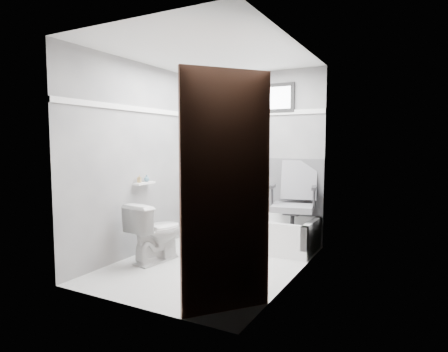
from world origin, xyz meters
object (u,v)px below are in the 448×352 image
Objects in this scene: door at (238,200)px; office_chair at (293,201)px; bathtub at (259,231)px; soap_bottle_a at (139,179)px; soap_bottle_b at (147,178)px; toilet at (156,232)px.

office_chair is at bearing 97.69° from door.
bathtub is 1.42× the size of office_chair.
door reaches higher than office_chair.
soap_bottle_a reaches higher than bathtub.
door is at bearing -31.30° from soap_bottle_a.
soap_bottle_b is at bearing 90.00° from soap_bottle_a.
office_chair is (0.45, 0.05, 0.44)m from bathtub.
bathtub is 0.63m from office_chair.
soap_bottle_b is (-0.32, 0.23, 0.61)m from toilet.
office_chair is 1.97m from soap_bottle_a.
office_chair is 1.48× the size of toilet.
office_chair is 2.30m from door.
office_chair reaches higher than bathtub.
toilet is 0.36× the size of door.
bathtub is 1.74m from soap_bottle_a.
bathtub is 0.75× the size of door.
office_chair is at bearing 5.81° from bathtub.
door is at bearing 153.99° from toilet.
bathtub is at bearing 41.70° from soap_bottle_a.
door is at bearing -94.23° from office_chair.
soap_bottle_a is at bearing -90.00° from soap_bottle_b.
toilet is 0.70m from soap_bottle_a.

